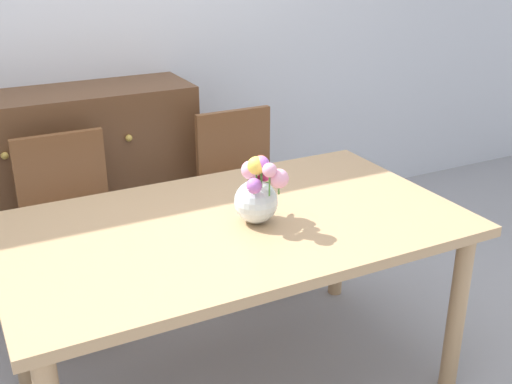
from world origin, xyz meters
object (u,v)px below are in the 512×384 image
at_px(dining_table, 234,241).
at_px(chair_right, 243,185).
at_px(flower_vase, 258,191).
at_px(dresser, 66,184).
at_px(chair_left, 71,218).

relative_size(dining_table, chair_right, 1.91).
bearing_deg(flower_vase, dining_table, 148.96).
bearing_deg(dresser, chair_left, -99.05).
distance_m(chair_left, chair_right, 0.90).
height_order(dining_table, chair_left, chair_left).
bearing_deg(chair_left, chair_right, -180.00).
bearing_deg(dining_table, dresser, 105.61).
relative_size(chair_left, flower_vase, 3.33).
relative_size(chair_left, dresser, 0.64).
xyz_separation_m(chair_right, flower_vase, (-0.37, -0.88, 0.36)).
relative_size(dresser, flower_vase, 5.20).
height_order(chair_right, dresser, dresser).
distance_m(dining_table, flower_vase, 0.23).
distance_m(chair_right, flower_vase, 1.02).
bearing_deg(dining_table, chair_left, 118.24).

